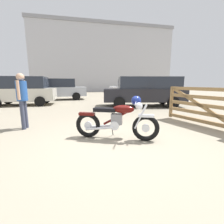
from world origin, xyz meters
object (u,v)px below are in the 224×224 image
(white_estate_far, at_px, (135,88))
(dark_sedan_left, at_px, (38,88))
(bystander, at_px, (22,95))
(timber_gate, at_px, (210,105))
(vintage_motorcycle, at_px, (118,120))
(red_hatchback_near, at_px, (56,89))
(pale_sedan_back, at_px, (145,91))
(silver_sedan_mid, at_px, (24,91))

(white_estate_far, xyz_separation_m, dark_sedan_left, (-9.95, 2.12, -0.10))
(bystander, bearing_deg, timber_gate, -3.53)
(vintage_motorcycle, distance_m, bystander, 3.00)
(red_hatchback_near, bearing_deg, pale_sedan_back, -44.90)
(vintage_motorcycle, distance_m, pale_sedan_back, 5.97)
(red_hatchback_near, bearing_deg, silver_sedan_mid, -121.17)
(vintage_motorcycle, relative_size, timber_gate, 0.82)
(pale_sedan_back, xyz_separation_m, dark_sedan_left, (-8.66, 8.50, -0.10))
(vintage_motorcycle, height_order, red_hatchback_near, red_hatchback_near)
(pale_sedan_back, height_order, white_estate_far, same)
(timber_gate, bearing_deg, red_hatchback_near, 14.85)
(pale_sedan_back, relative_size, red_hatchback_near, 1.00)
(vintage_motorcycle, bearing_deg, bystander, 173.21)
(silver_sedan_mid, distance_m, white_estate_far, 9.93)
(timber_gate, distance_m, pale_sedan_back, 4.74)
(timber_gate, bearing_deg, pale_sedan_back, -15.49)
(vintage_motorcycle, height_order, dark_sedan_left, dark_sedan_left)
(vintage_motorcycle, height_order, pale_sedan_back, pale_sedan_back)
(white_estate_far, bearing_deg, red_hatchback_near, 10.18)
(pale_sedan_back, bearing_deg, silver_sedan_mid, -4.99)
(red_hatchback_near, bearing_deg, bystander, -92.55)
(timber_gate, distance_m, white_estate_far, 11.14)
(vintage_motorcycle, height_order, white_estate_far, white_estate_far)
(silver_sedan_mid, distance_m, pale_sedan_back, 7.58)
(silver_sedan_mid, bearing_deg, vintage_motorcycle, 121.78)
(vintage_motorcycle, distance_m, red_hatchback_near, 10.54)
(pale_sedan_back, xyz_separation_m, red_hatchback_near, (-6.07, 4.65, 0.00))
(bystander, xyz_separation_m, silver_sedan_mid, (-2.08, 5.60, -0.10))
(timber_gate, xyz_separation_m, red_hatchback_near, (-6.40, 9.37, 0.24))
(vintage_motorcycle, relative_size, dark_sedan_left, 0.46)
(timber_gate, height_order, silver_sedan_mid, silver_sedan_mid)
(timber_gate, bearing_deg, white_estate_far, -24.48)
(vintage_motorcycle, height_order, silver_sedan_mid, silver_sedan_mid)
(vintage_motorcycle, distance_m, timber_gate, 3.07)
(silver_sedan_mid, bearing_deg, bystander, 107.77)
(timber_gate, xyz_separation_m, pale_sedan_back, (-0.33, 4.72, 0.24))
(silver_sedan_mid, relative_size, white_estate_far, 0.83)
(vintage_motorcycle, xyz_separation_m, bystander, (-2.65, 1.31, 0.53))
(silver_sedan_mid, distance_m, dark_sedan_left, 7.01)
(dark_sedan_left, bearing_deg, timber_gate, 117.09)
(pale_sedan_back, bearing_deg, white_estate_far, -94.33)
(pale_sedan_back, relative_size, dark_sedan_left, 1.11)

